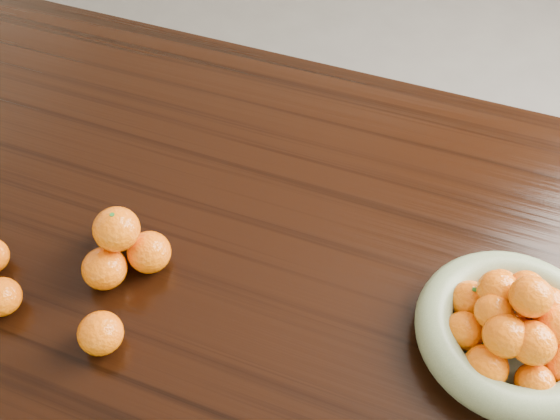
% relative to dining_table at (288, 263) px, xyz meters
% --- Properties ---
extents(ground, '(5.00, 5.00, 0.00)m').
position_rel_dining_table_xyz_m(ground, '(0.00, 0.00, -0.66)').
color(ground, '#53514E').
rests_on(ground, ground).
extents(dining_table, '(2.00, 1.00, 0.75)m').
position_rel_dining_table_xyz_m(dining_table, '(0.00, 0.00, 0.00)').
color(dining_table, black).
rests_on(dining_table, ground).
extents(fruit_bowl, '(0.29, 0.29, 0.15)m').
position_rel_dining_table_xyz_m(fruit_bowl, '(0.39, -0.08, 0.13)').
color(fruit_bowl, gray).
rests_on(fruit_bowl, dining_table).
extents(orange_pyramid, '(0.15, 0.15, 0.13)m').
position_rel_dining_table_xyz_m(orange_pyramid, '(-0.23, -0.16, 0.14)').
color(orange_pyramid, orange).
rests_on(orange_pyramid, dining_table).
extents(loose_orange_1, '(0.06, 0.06, 0.06)m').
position_rel_dining_table_xyz_m(loose_orange_1, '(-0.37, -0.31, 0.12)').
color(loose_orange_1, orange).
rests_on(loose_orange_1, dining_table).
extents(loose_orange_2, '(0.07, 0.07, 0.06)m').
position_rel_dining_table_xyz_m(loose_orange_2, '(-0.19, -0.31, 0.12)').
color(loose_orange_2, orange).
rests_on(loose_orange_2, dining_table).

